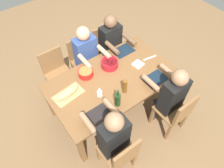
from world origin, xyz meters
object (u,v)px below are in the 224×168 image
object	(u,v)px
dining_table	(112,83)
diner_near_right	(170,95)
wine_bottle	(118,100)
diner_far_center	(87,55)
serving_bowl_fruit	(86,73)
cutting_board	(68,95)
chair_near_left	(121,154)
beer_bottle	(125,86)
serving_bowl_greens	(110,63)
chair_far_right	(106,47)
chair_near_right	(176,112)
wine_glass	(99,90)
diner_near_left	(112,135)
bread_loaf	(68,92)
chair_far_center	(83,58)
napkin_stack	(138,64)
chair_far_left	(57,71)
diner_far_right	(112,43)

from	to	relation	value
dining_table	diner_near_right	bearing A→B (deg)	-53.28
dining_table	wine_bottle	world-z (taller)	wine_bottle
diner_far_center	wine_bottle	bearing A→B (deg)	-100.58
serving_bowl_fruit	cutting_board	bearing A→B (deg)	-156.72
chair_near_left	beer_bottle	size ratio (longest dim) A/B	3.86
wine_bottle	serving_bowl_greens	bearing A→B (deg)	62.39
diner_near_right	diner_far_center	bearing A→B (deg)	110.45
chair_far_right	beer_bottle	distance (m)	1.27
cutting_board	beer_bottle	size ratio (longest dim) A/B	1.82
dining_table	chair_near_right	distance (m)	0.99
wine_glass	diner_near_left	bearing A→B (deg)	-110.24
bread_loaf	beer_bottle	distance (m)	0.75
chair_far_center	chair_far_right	world-z (taller)	same
diner_near_left	chair_near_right	bearing A→B (deg)	-10.56
dining_table	serving_bowl_fruit	distance (m)	0.40
diner_near_right	wine_glass	xyz separation A→B (m)	(-0.79, 0.53, 0.16)
wine_bottle	wine_glass	world-z (taller)	wine_bottle
napkin_stack	cutting_board	bearing A→B (deg)	173.40
chair_near_left	serving_bowl_fruit	size ratio (longest dim) A/B	3.96
chair_near_left	napkin_stack	world-z (taller)	chair_near_left
bread_loaf	wine_glass	world-z (taller)	wine_glass
serving_bowl_greens	wine_glass	xyz separation A→B (m)	(-0.42, -0.35, 0.06)
chair_far_left	chair_far_right	distance (m)	0.98
chair_far_right	diner_near_left	world-z (taller)	diner_near_left
cutting_board	beer_bottle	bearing A→B (deg)	-31.72
chair_near_right	diner_near_left	world-z (taller)	diner_near_left
cutting_board	diner_far_right	bearing A→B (deg)	25.72
diner_far_center	chair_near_right	world-z (taller)	diner_far_center
dining_table	diner_near_left	bearing A→B (deg)	-126.72
chair_near_right	diner_near_right	xyz separation A→B (m)	(-0.00, 0.18, 0.21)
chair_near_right	napkin_stack	world-z (taller)	chair_near_right
serving_bowl_greens	napkin_stack	distance (m)	0.43
diner_far_center	napkin_stack	world-z (taller)	diner_far_center
diner_near_left	bread_loaf	size ratio (longest dim) A/B	3.75
chair_far_right	wine_glass	xyz separation A→B (m)	(-0.79, -0.97, 0.37)
diner_far_center	cutting_board	bearing A→B (deg)	-139.32
chair_far_left	chair_near_right	xyz separation A→B (m)	(0.98, -1.69, 0.00)
chair_far_left	diner_far_right	distance (m)	1.02
chair_far_left	diner_near_left	xyz separation A→B (m)	(0.00, -1.50, 0.21)
diner_near_left	wine_bottle	world-z (taller)	diner_near_left
beer_bottle	napkin_stack	world-z (taller)	beer_bottle
serving_bowl_fruit	cutting_board	world-z (taller)	serving_bowl_fruit
chair_far_right	wine_bottle	xyz separation A→B (m)	(-0.69, -1.22, 0.37)
chair_far_left	wine_glass	size ratio (longest dim) A/B	5.12
chair_far_right	serving_bowl_fruit	size ratio (longest dim) A/B	3.96
beer_bottle	chair_near_right	bearing A→B (deg)	-49.65
diner_far_center	diner_far_right	xyz separation A→B (m)	(0.49, 0.00, 0.00)
dining_table	serving_bowl_greens	distance (m)	0.29
serving_bowl_greens	diner_far_right	bearing A→B (deg)	49.59
bread_loaf	wine_glass	size ratio (longest dim) A/B	1.93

